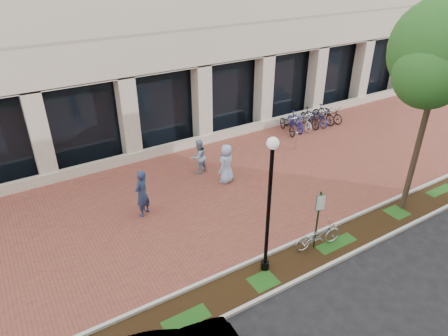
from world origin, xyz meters
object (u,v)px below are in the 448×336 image
pedestrian_mid (199,157)px  bike_rack_cluster (310,118)px  pedestrian_left (142,193)px  pedestrian_right (226,164)px  bollard (296,141)px  street_tree (441,56)px  locked_bicycle (318,236)px  parking_sign (319,213)px  lamppost (269,201)px

pedestrian_mid → bike_rack_cluster: pedestrian_mid is taller
pedestrian_left → pedestrian_mid: (3.47, 1.85, -0.15)m
pedestrian_right → bollard: size_ratio=1.79×
street_tree → bike_rack_cluster: (2.41, 8.33, -5.58)m
pedestrian_left → bollard: 9.08m
locked_bicycle → street_tree: bearing=-81.5°
parking_sign → street_tree: street_tree is taller
bollard → pedestrian_left: bearing=-171.3°
street_tree → locked_bicycle: street_tree is taller
lamppost → pedestrian_mid: (1.21, 6.83, -1.85)m
parking_sign → locked_bicycle: size_ratio=1.27×
pedestrian_right → bike_rack_cluster: pedestrian_right is taller
parking_sign → pedestrian_mid: (-0.92, 6.88, -0.65)m
lamppost → parking_sign: bearing=-1.2°
bollard → bike_rack_cluster: bike_rack_cluster is taller
pedestrian_mid → bike_rack_cluster: (8.17, 1.47, -0.31)m
parking_sign → pedestrian_right: parking_sign is taller
pedestrian_mid → bollard: (5.49, -0.48, -0.32)m
pedestrian_left → pedestrian_mid: size_ratio=1.18×
locked_bicycle → pedestrian_right: size_ratio=1.01×
bollard → pedestrian_right: bearing=-169.6°
parking_sign → pedestrian_left: parking_sign is taller
pedestrian_right → locked_bicycle: bearing=67.1°
pedestrian_right → parking_sign: bearing=65.8°
pedestrian_left → lamppost: bearing=78.9°
street_tree → locked_bicycle: (-4.71, -0.02, -5.62)m
pedestrian_right → pedestrian_left: bearing=-20.2°
parking_sign → bike_rack_cluster: (7.25, 8.34, -0.96)m
pedestrian_mid → bollard: 5.52m
pedestrian_left → pedestrian_right: bearing=151.0°
pedestrian_right → bike_rack_cluster: (7.50, 2.84, -0.39)m
lamppost → bollard: size_ratio=4.71×
street_tree → bollard: street_tree is taller
pedestrian_mid → bike_rack_cluster: size_ratio=0.39×
pedestrian_mid → pedestrian_right: bearing=101.8°
street_tree → pedestrian_left: (-9.23, 5.01, -5.12)m
street_tree → locked_bicycle: 7.34m
locked_bicycle → pedestrian_mid: size_ratio=1.10×
lamppost → locked_bicycle: 3.15m
parking_sign → bollard: bearing=71.0°
parking_sign → locked_bicycle: 1.01m
street_tree → pedestrian_left: size_ratio=4.12×
parking_sign → street_tree: bearing=16.8°
parking_sign → bike_rack_cluster: size_ratio=0.55×
lamppost → pedestrian_right: 6.04m
street_tree → bike_rack_cluster: size_ratio=1.91×
street_tree → pedestrian_right: (-5.10, 5.49, -5.20)m
pedestrian_mid → bike_rack_cluster: bearing=176.1°
pedestrian_mid → pedestrian_right: size_ratio=0.92×
lamppost → pedestrian_mid: 7.18m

